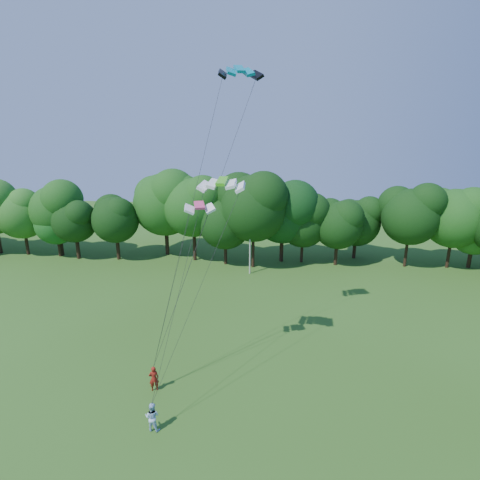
{
  "coord_description": "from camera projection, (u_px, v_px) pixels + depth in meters",
  "views": [
    {
      "loc": [
        4.78,
        -12.97,
        17.1
      ],
      "look_at": [
        2.2,
        13.0,
        9.65
      ],
      "focal_mm": 28.0,
      "sensor_mm": 36.0,
      "label": 1
    }
  ],
  "objects": [
    {
      "name": "utility_pole",
      "position": [
        250.0,
        245.0,
        46.35
      ],
      "size": [
        1.48,
        0.23,
        7.41
      ],
      "rotation": [
        0.0,
        0.0,
        -0.1
      ],
      "color": "#ADADA4",
      "rests_on": "ground"
    },
    {
      "name": "kite_flyer_left",
      "position": [
        154.0,
        378.0,
        25.63
      ],
      "size": [
        0.79,
        0.65,
        1.85
      ],
      "primitive_type": "imported",
      "rotation": [
        0.0,
        0.0,
        3.5
      ],
      "color": "maroon",
      "rests_on": "ground"
    },
    {
      "name": "kite_flyer_right",
      "position": [
        152.0,
        417.0,
        22.18
      ],
      "size": [
        0.95,
        0.77,
        1.83
      ],
      "primitive_type": "imported",
      "rotation": [
        0.0,
        0.0,
        3.05
      ],
      "color": "#B3D3F8",
      "rests_on": "ground"
    },
    {
      "name": "kite_teal",
      "position": [
        239.0,
        69.0,
        25.57
      ],
      "size": [
        3.24,
        2.2,
        0.71
      ],
      "rotation": [
        0.0,
        0.0,
        0.33
      ],
      "color": "#05809C",
      "rests_on": "ground"
    },
    {
      "name": "kite_green",
      "position": [
        222.0,
        181.0,
        24.74
      ],
      "size": [
        3.17,
        1.62,
        0.51
      ],
      "rotation": [
        0.0,
        0.0,
        -0.07
      ],
      "color": "#45C01C",
      "rests_on": "ground"
    },
    {
      "name": "kite_pink",
      "position": [
        199.0,
        205.0,
        24.57
      ],
      "size": [
        2.18,
        1.52,
        0.44
      ],
      "rotation": [
        0.0,
        0.0,
        0.32
      ],
      "color": "#DE3D77",
      "rests_on": "ground"
    },
    {
      "name": "tree_back_west",
      "position": [
        55.0,
        216.0,
        52.58
      ],
      "size": [
        6.44,
        6.44,
        9.37
      ],
      "color": "black",
      "rests_on": "ground"
    },
    {
      "name": "tree_back_center",
      "position": [
        283.0,
        203.0,
        49.76
      ],
      "size": [
        8.95,
        8.95,
        13.02
      ],
      "color": "black",
      "rests_on": "ground"
    },
    {
      "name": "tree_back_east",
      "position": [
        475.0,
        226.0,
        47.97
      ],
      "size": [
        6.26,
        6.26,
        9.1
      ],
      "color": "#312113",
      "rests_on": "ground"
    }
  ]
}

